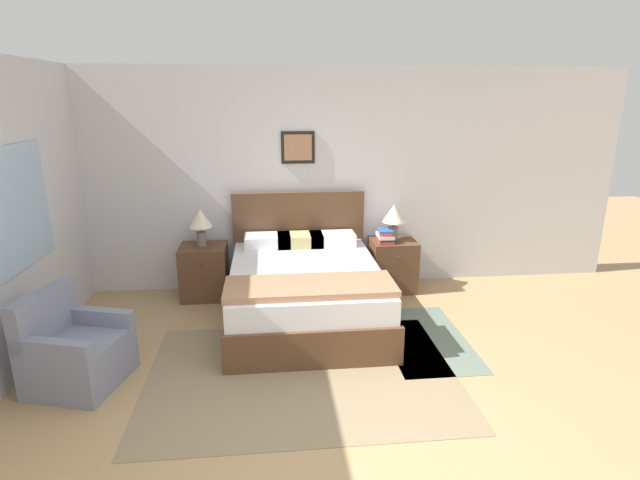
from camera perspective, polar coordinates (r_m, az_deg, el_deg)
name	(u,v)px	position (r m, az deg, el deg)	size (l,w,h in m)	color
ground_plane	(355,465)	(3.51, 4.05, -24.30)	(16.00, 16.00, 0.00)	tan
wall_back	(310,180)	(5.98, -1.10, 6.85)	(7.63, 0.09, 2.60)	silver
wall_left	(8,219)	(4.84, -32.12, 2.09)	(0.08, 5.62, 2.60)	silver
area_rug_main	(302,374)	(4.38, -2.12, -15.08)	(2.59, 1.87, 0.01)	#897556
area_rug_bedside	(425,338)	(5.05, 11.86, -10.92)	(0.77, 1.41, 0.01)	slate
bed	(305,290)	(5.21, -1.73, -5.72)	(1.56, 2.00, 1.18)	brown
armchair	(74,352)	(4.59, -26.25, -11.46)	(0.81, 0.83, 0.79)	gray
nightstand_near_window	(204,271)	(5.95, -13.08, -3.52)	(0.52, 0.49, 0.62)	brown
nightstand_by_door	(393,265)	(6.08, 8.30, -2.83)	(0.52, 0.49, 0.62)	brown
table_lamp_near_window	(200,221)	(5.78, -13.50, 2.18)	(0.27, 0.27, 0.43)	slate
table_lamp_by_door	(394,216)	(5.91, 8.43, 2.76)	(0.27, 0.27, 0.43)	slate
book_thick_bottom	(385,241)	(5.91, 7.42, -0.08)	(0.19, 0.29, 0.03)	#B7332D
book_hardcover_middle	(385,238)	(5.90, 7.43, 0.18)	(0.16, 0.27, 0.03)	#232328
book_novel_upper	(385,236)	(5.89, 7.45, 0.50)	(0.18, 0.27, 0.04)	silver
book_slim_near_top	(385,233)	(5.88, 7.46, 0.83)	(0.17, 0.26, 0.03)	#B7332D
book_paperback_top	(385,230)	(5.88, 7.47, 1.09)	(0.17, 0.24, 0.03)	#335693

